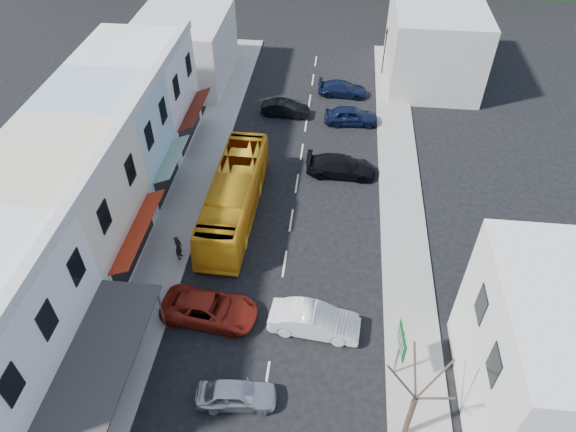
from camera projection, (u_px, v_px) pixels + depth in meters
The scene contains 19 objects.
ground at pixel (276, 316), 28.86m from camera, with size 120.00×120.00×0.00m, color black.
sidewalk_left at pixel (190, 193), 36.75m from camera, with size 3.00×52.00×0.15m, color gray.
sidewalk_right at pixel (402, 208), 35.54m from camera, with size 3.00×52.00×0.15m, color gray.
shopfront_row at pixel (80, 190), 30.83m from camera, with size 8.25×30.00×8.00m.
right_building at pixel (573, 364), 22.14m from camera, with size 8.00×9.00×8.00m, color silver.
distant_block_left at pixel (184, 49), 47.60m from camera, with size 8.00×10.00×6.00m, color #B7B2A8.
distant_block_right at pixel (434, 41), 47.61m from camera, with size 8.00×12.00×7.00m, color #B7B2A8.
bus at pixel (234, 197), 34.14m from camera, with size 2.50×11.60×3.10m, color #F3AB1A.
car_silver at pixel (236, 394), 24.64m from camera, with size 1.80×4.40×1.40m, color #B4B4B9.
car_white at pixel (314, 322), 27.73m from camera, with size 1.80×4.40×1.40m, color silver.
car_red at pixel (210, 309), 28.35m from camera, with size 1.90×4.60×1.40m, color maroon.
car_black_near at pixel (341, 167), 38.00m from camera, with size 1.84×4.50×1.40m, color black.
car_navy_mid at pixel (351, 116), 43.18m from camera, with size 1.80×4.40×1.40m, color black.
car_black_far at pixel (285, 108), 44.16m from camera, with size 1.80×4.40×1.40m, color black.
car_navy_far at pixel (343, 88), 46.73m from camera, with size 1.84×4.50×1.40m, color black.
pedestrian_left at pixel (179, 248), 31.42m from camera, with size 0.60×0.40×1.70m, color black.
direction_sign at pixel (398, 354), 24.99m from camera, with size 0.35×1.65×3.64m, color #0A5217, non-canonical shape.
street_tree at pixel (416, 398), 21.62m from camera, with size 2.59×2.59×6.76m, color #33251C, non-canonical shape.
traffic_signal at pixel (384, 52), 48.69m from camera, with size 0.57×0.97×4.58m, color black, non-canonical shape.
Camera 1 is at (2.56, -17.30, 23.66)m, focal length 32.00 mm.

